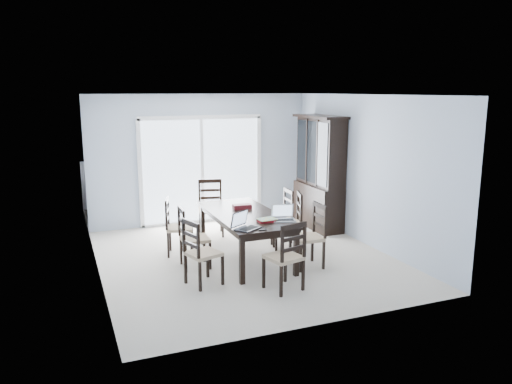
# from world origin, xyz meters

# --- Properties ---
(floor) EXTENTS (5.00, 5.00, 0.00)m
(floor) POSITION_xyz_m (0.00, 0.00, 0.00)
(floor) COLOR beige
(floor) RESTS_ON ground
(ceiling) EXTENTS (5.00, 5.00, 0.00)m
(ceiling) POSITION_xyz_m (0.00, 0.00, 2.60)
(ceiling) COLOR white
(ceiling) RESTS_ON back_wall
(back_wall) EXTENTS (4.50, 0.02, 2.60)m
(back_wall) POSITION_xyz_m (0.00, 2.50, 1.30)
(back_wall) COLOR #A5B2C5
(back_wall) RESTS_ON floor
(wall_left) EXTENTS (0.02, 5.00, 2.60)m
(wall_left) POSITION_xyz_m (-2.25, 0.00, 1.30)
(wall_left) COLOR #A5B2C5
(wall_left) RESTS_ON floor
(wall_right) EXTENTS (0.02, 5.00, 2.60)m
(wall_right) POSITION_xyz_m (2.25, 0.00, 1.30)
(wall_right) COLOR #A5B2C5
(wall_right) RESTS_ON floor
(balcony) EXTENTS (4.50, 2.00, 0.10)m
(balcony) POSITION_xyz_m (0.00, 3.50, -0.05)
(balcony) COLOR gray
(balcony) RESTS_ON ground
(railing) EXTENTS (4.50, 0.06, 1.10)m
(railing) POSITION_xyz_m (0.00, 4.50, 0.55)
(railing) COLOR #99999E
(railing) RESTS_ON balcony
(dining_table) EXTENTS (1.00, 2.20, 0.75)m
(dining_table) POSITION_xyz_m (0.00, 0.00, 0.67)
(dining_table) COLOR black
(dining_table) RESTS_ON floor
(china_hutch) EXTENTS (0.50, 1.38, 2.20)m
(china_hutch) POSITION_xyz_m (2.02, 1.25, 1.07)
(china_hutch) COLOR black
(china_hutch) RESTS_ON floor
(sliding_door) EXTENTS (2.52, 0.05, 2.18)m
(sliding_door) POSITION_xyz_m (0.00, 2.48, 1.09)
(sliding_door) COLOR silver
(sliding_door) RESTS_ON floor
(chair_left_near) EXTENTS (0.53, 0.52, 1.10)m
(chair_left_near) POSITION_xyz_m (-1.01, -0.83, 0.58)
(chair_left_near) COLOR black
(chair_left_near) RESTS_ON floor
(chair_left_mid) EXTENTS (0.44, 0.43, 1.09)m
(chair_left_mid) POSITION_xyz_m (-0.94, -0.08, 0.58)
(chair_left_mid) COLOR black
(chair_left_mid) RESTS_ON floor
(chair_left_far) EXTENTS (0.52, 0.52, 1.09)m
(chair_left_far) POSITION_xyz_m (-1.00, 0.64, 0.58)
(chair_left_far) COLOR black
(chair_left_far) RESTS_ON floor
(chair_right_near) EXTENTS (0.45, 0.44, 1.13)m
(chair_right_near) POSITION_xyz_m (0.84, -0.71, 0.60)
(chair_right_near) COLOR black
(chair_right_near) RESTS_ON floor
(chair_right_mid) EXTENTS (0.56, 0.55, 1.16)m
(chair_right_mid) POSITION_xyz_m (0.88, 0.08, 0.61)
(chair_right_mid) COLOR black
(chair_right_mid) RESTS_ON floor
(chair_right_far) EXTENTS (0.44, 0.43, 1.08)m
(chair_right_far) POSITION_xyz_m (0.98, 0.67, 0.57)
(chair_right_far) COLOR black
(chair_right_far) RESTS_ON floor
(chair_end_near) EXTENTS (0.51, 0.52, 1.12)m
(chair_end_near) POSITION_xyz_m (0.06, -1.48, 0.59)
(chair_end_near) COLOR black
(chair_end_near) RESTS_ON floor
(chair_end_far) EXTENTS (0.54, 0.55, 1.18)m
(chair_end_far) POSITION_xyz_m (-0.09, 1.59, 0.63)
(chair_end_far) COLOR black
(chair_end_far) RESTS_ON floor
(laptop_dark) EXTENTS (0.44, 0.40, 0.25)m
(laptop_dark) POSITION_xyz_m (-0.29, -0.88, 0.81)
(laptop_dark) COLOR black
(laptop_dark) RESTS_ON dining_table
(laptop_silver) EXTENTS (0.39, 0.31, 0.23)m
(laptop_silver) POSITION_xyz_m (0.38, -0.65, 0.81)
(laptop_silver) COLOR #BCBCBF
(laptop_silver) RESTS_ON dining_table
(book_stack) EXTENTS (0.29, 0.24, 0.04)m
(book_stack) POSITION_xyz_m (0.12, -0.59, 0.77)
(book_stack) COLOR maroon
(book_stack) RESTS_ON dining_table
(cell_phone) EXTENTS (0.12, 0.07, 0.01)m
(cell_phone) POSITION_xyz_m (-0.11, -1.00, 0.76)
(cell_phone) COLOR black
(cell_phone) RESTS_ON dining_table
(game_box) EXTENTS (0.31, 0.17, 0.07)m
(game_box) POSITION_xyz_m (0.06, 0.30, 0.79)
(game_box) COLOR #54101D
(game_box) RESTS_ON dining_table
(hot_tub) EXTENTS (1.91, 1.75, 0.90)m
(hot_tub) POSITION_xyz_m (-0.86, 3.63, 0.45)
(hot_tub) COLOR maroon
(hot_tub) RESTS_ON balcony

